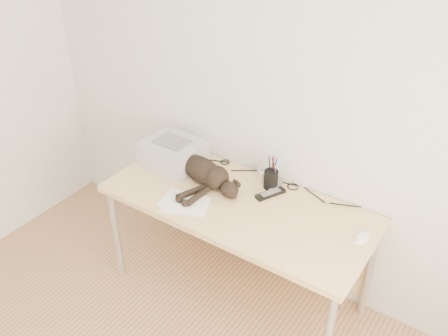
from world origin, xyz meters
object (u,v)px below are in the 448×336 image
Objects in this scene: printer at (173,153)px; mug at (265,175)px; desk at (245,212)px; cat at (199,170)px; mouse at (362,236)px; pen_cup at (271,179)px.

printer is 3.97× the size of mug.
printer reaches higher than desk.
printer is (-0.57, 0.03, 0.22)m from desk.
cat is at bearing -146.57° from mug.
mug is 0.73m from mouse.
pen_cup reaches higher than mouse.
pen_cup is 0.65m from mouse.
mouse is (0.70, -0.18, -0.02)m from mug.
desk is 0.26m from mug.
mug reaches higher than mouse.
desk is at bearing 15.58° from cat.
mouse is (0.63, -0.14, -0.04)m from pen_cup.
pen_cup is (0.41, 0.18, -0.01)m from cat.
pen_cup is (0.07, -0.04, 0.02)m from mug.
pen_cup is at bearing -32.70° from mug.
printer reaches higher than mug.
mug is 0.08m from pen_cup.
pen_cup is (0.66, 0.12, -0.02)m from printer.
pen_cup is at bearing 60.08° from desk.
mouse is (1.29, -0.02, -0.06)m from printer.
cat is at bearing -156.35° from pen_cup.
desk is 7.26× the size of pen_cup.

